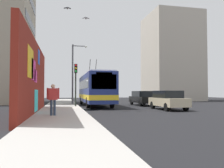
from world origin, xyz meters
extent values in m
plane|color=black|center=(0.00, 0.00, 0.00)|extent=(80.00, 80.00, 0.00)
cube|color=#ADA8A0|center=(0.00, 1.60, 0.07)|extent=(48.00, 3.20, 0.15)
cube|color=maroon|center=(-4.66, 3.35, 2.36)|extent=(12.67, 0.30, 4.71)
cube|color=#33D8E5|center=(-4.83, 3.19, 0.92)|extent=(1.80, 0.02, 1.39)
cube|color=#F2338C|center=(-5.30, 3.19, 2.46)|extent=(1.42, 0.02, 0.77)
cube|color=yellow|center=(-7.63, 3.19, 3.00)|extent=(2.09, 0.02, 1.61)
cube|color=blue|center=(-3.49, 3.19, 3.93)|extent=(0.98, 0.02, 1.03)
cube|color=#F2338C|center=(-6.38, 3.19, 2.74)|extent=(1.85, 0.02, 1.20)
cube|color=#9E937F|center=(12.41, 9.20, 8.81)|extent=(11.19, 6.61, 17.62)
cube|color=black|center=(12.41, 5.87, 4.40)|extent=(9.51, 0.04, 1.10)
cube|color=black|center=(12.41, 5.87, 7.60)|extent=(9.51, 0.04, 1.10)
cube|color=black|center=(12.41, 5.87, 10.80)|extent=(9.51, 0.04, 1.10)
cube|color=black|center=(12.41, 5.87, 14.00)|extent=(9.51, 0.04, 1.10)
cube|color=#B2A899|center=(16.43, -17.00, 7.47)|extent=(8.46, 8.29, 14.93)
cube|color=black|center=(16.43, -21.17, 4.40)|extent=(7.19, 0.04, 1.10)
cube|color=black|center=(16.43, -21.17, 7.60)|extent=(7.19, 0.04, 1.10)
cube|color=black|center=(16.43, -21.17, 10.80)|extent=(7.19, 0.04, 1.10)
cube|color=navy|center=(3.99, -1.80, 1.84)|extent=(11.48, 2.47, 2.77)
cube|color=silver|center=(3.99, -1.80, 3.28)|extent=(11.02, 2.27, 0.12)
cube|color=yellow|center=(3.99, -1.80, 1.00)|extent=(11.50, 2.49, 0.44)
cube|color=black|center=(-1.73, -1.80, 2.32)|extent=(0.04, 2.10, 1.25)
cube|color=black|center=(3.99, -1.80, 2.25)|extent=(10.56, 2.50, 0.89)
cube|color=orange|center=(-1.72, -1.80, 2.97)|extent=(0.06, 1.36, 0.28)
cylinder|color=black|center=(5.71, -2.15, 4.12)|extent=(1.43, 0.06, 2.00)
cylinder|color=black|center=(5.71, -1.45, 4.12)|extent=(1.43, 0.06, 2.00)
cylinder|color=black|center=(0.32, -2.91, 0.50)|extent=(1.00, 0.28, 1.00)
cylinder|color=black|center=(0.32, -0.69, 0.50)|extent=(1.00, 0.28, 1.00)
cylinder|color=black|center=(7.67, -2.91, 0.50)|extent=(1.00, 0.28, 1.00)
cylinder|color=black|center=(7.67, -0.69, 0.50)|extent=(1.00, 0.28, 1.00)
cube|color=#C6B793|center=(-2.72, -7.00, 0.65)|extent=(4.26, 1.77, 0.66)
cube|color=black|center=(-2.63, -7.00, 1.28)|extent=(2.56, 1.60, 0.60)
cylinder|color=black|center=(-4.13, -7.79, 0.32)|extent=(0.64, 0.22, 0.64)
cylinder|color=black|center=(-4.13, -6.21, 0.32)|extent=(0.64, 0.22, 0.64)
cylinder|color=black|center=(-1.31, -7.79, 0.32)|extent=(0.64, 0.22, 0.64)
cylinder|color=black|center=(-1.31, -6.21, 0.32)|extent=(0.64, 0.22, 0.64)
cube|color=black|center=(3.53, -7.00, 0.65)|extent=(4.64, 1.73, 0.66)
cube|color=black|center=(3.62, -7.00, 1.28)|extent=(2.78, 1.55, 0.60)
cylinder|color=black|center=(2.00, -7.76, 0.32)|extent=(0.64, 0.22, 0.64)
cylinder|color=black|center=(2.00, -6.24, 0.32)|extent=(0.64, 0.22, 0.64)
cylinder|color=black|center=(5.06, -7.76, 0.32)|extent=(0.64, 0.22, 0.64)
cylinder|color=black|center=(5.06, -6.24, 0.32)|extent=(0.64, 0.22, 0.64)
cylinder|color=#2D3F59|center=(-6.96, 1.97, 0.59)|extent=(0.14, 0.14, 0.87)
cylinder|color=#2D3F59|center=(-6.96, 2.15, 0.59)|extent=(0.14, 0.14, 0.87)
cube|color=#BF3333|center=(-6.96, 2.06, 1.35)|extent=(0.22, 0.51, 0.65)
cylinder|color=#BF3333|center=(-6.96, 1.75, 1.38)|extent=(0.09, 0.09, 0.62)
cylinder|color=#BF3333|center=(-6.96, 2.36, 1.38)|extent=(0.09, 0.09, 0.62)
sphere|color=beige|center=(-6.96, 2.06, 1.80)|extent=(0.24, 0.24, 0.24)
cylinder|color=#2D382D|center=(1.45, 0.35, 2.13)|extent=(0.14, 0.14, 3.97)
cube|color=black|center=(1.23, 0.35, 3.67)|extent=(0.20, 0.28, 0.84)
sphere|color=red|center=(1.12, 0.35, 3.95)|extent=(0.18, 0.18, 0.18)
sphere|color=yellow|center=(1.12, 0.35, 3.67)|extent=(0.18, 0.18, 0.18)
sphere|color=green|center=(1.12, 0.35, 3.39)|extent=(0.18, 0.18, 0.18)
cylinder|color=#4C4C51|center=(6.09, 0.45, 3.54)|extent=(0.18, 0.18, 6.77)
cylinder|color=#4C4C51|center=(6.09, -0.31, 6.77)|extent=(0.10, 1.51, 0.10)
ellipsoid|color=silver|center=(6.09, -1.06, 6.72)|extent=(0.44, 0.28, 0.20)
ellipsoid|color=#47474C|center=(-2.01, 1.22, 8.11)|extent=(0.32, 0.14, 0.12)
cube|color=#47474C|center=(-2.01, 1.08, 8.14)|extent=(0.20, 0.27, 0.11)
cube|color=#47474C|center=(-2.01, 1.36, 8.14)|extent=(0.20, 0.27, 0.11)
ellipsoid|color=gray|center=(-2.06, -0.25, 7.39)|extent=(0.32, 0.14, 0.12)
cube|color=gray|center=(-2.06, -0.39, 7.42)|extent=(0.20, 0.27, 0.12)
cube|color=gray|center=(-2.06, -0.11, 7.42)|extent=(0.20, 0.27, 0.12)
cylinder|color=black|center=(-1.48, -0.60, 0.00)|extent=(1.88, 1.88, 0.00)
camera|label=1|loc=(-20.29, 1.52, 1.46)|focal=36.73mm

